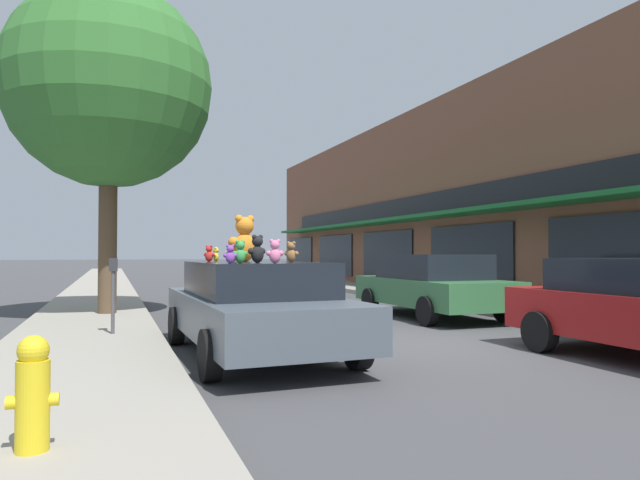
{
  "coord_description": "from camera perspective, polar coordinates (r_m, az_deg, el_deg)",
  "views": [
    {
      "loc": [
        -4.59,
        -8.3,
        1.5
      ],
      "look_at": [
        -0.43,
        3.08,
        1.78
      ],
      "focal_mm": 32.0,
      "sensor_mm": 36.0,
      "label": 1
    }
  ],
  "objects": [
    {
      "name": "teddy_bear_brown",
      "position": [
        8.25,
        -2.89,
        -1.22
      ],
      "size": [
        0.21,
        0.2,
        0.3
      ],
      "rotation": [
        0.0,
        0.0,
        2.41
      ],
      "color": "olive",
      "rests_on": "plush_art_car"
    },
    {
      "name": "teddy_bear_pink",
      "position": [
        7.34,
        -4.53,
        -1.17
      ],
      "size": [
        0.24,
        0.15,
        0.31
      ],
      "rotation": [
        0.0,
        0.0,
        2.94
      ],
      "color": "pink",
      "rests_on": "plush_art_car"
    },
    {
      "name": "teddy_bear_yellow",
      "position": [
        9.47,
        -10.37,
        -1.42
      ],
      "size": [
        0.13,
        0.17,
        0.23
      ],
      "rotation": [
        0.0,
        0.0,
        4.32
      ],
      "color": "yellow",
      "rests_on": "plush_art_car"
    },
    {
      "name": "teddy_bear_black",
      "position": [
        7.64,
        -6.29,
        -0.93
      ],
      "size": [
        0.29,
        0.21,
        0.38
      ],
      "rotation": [
        0.0,
        0.0,
        3.55
      ],
      "color": "black",
      "rests_on": "plush_art_car"
    },
    {
      "name": "teddy_bear_cream",
      "position": [
        9.04,
        -8.72,
        -1.14
      ],
      "size": [
        0.25,
        0.16,
        0.33
      ],
      "rotation": [
        0.0,
        0.0,
        3.03
      ],
      "color": "beige",
      "rests_on": "plush_art_car"
    },
    {
      "name": "teddy_bear_green",
      "position": [
        7.47,
        -7.99,
        -1.2
      ],
      "size": [
        0.23,
        0.16,
        0.3
      ],
      "rotation": [
        0.0,
        0.0,
        3.48
      ],
      "color": "green",
      "rests_on": "plush_art_car"
    },
    {
      "name": "fire_hydrant",
      "position": [
        4.5,
        -26.78,
        -13.5
      ],
      "size": [
        0.33,
        0.22,
        0.79
      ],
      "color": "yellow",
      "rests_on": "sidewalk_near"
    },
    {
      "name": "street_tree",
      "position": [
        14.28,
        -20.35,
        14.17
      ],
      "size": [
        4.63,
        4.63,
        7.48
      ],
      "color": "brown",
      "rests_on": "sidewalk_near"
    },
    {
      "name": "teddy_bear_teal",
      "position": [
        9.34,
        -7.33,
        -1.41
      ],
      "size": [
        0.15,
        0.18,
        0.24
      ],
      "rotation": [
        0.0,
        0.0,
        4.16
      ],
      "color": "teal",
      "rests_on": "plush_art_car"
    },
    {
      "name": "sidewalk_near",
      "position": [
        8.43,
        -22.98,
        -10.95
      ],
      "size": [
        2.43,
        90.0,
        0.14
      ],
      "color": "gray",
      "rests_on": "ground_plane"
    },
    {
      "name": "parking_meter",
      "position": [
        10.22,
        -19.99,
        -4.29
      ],
      "size": [
        0.14,
        0.1,
        1.27
      ],
      "color": "#4C4C51",
      "rests_on": "sidewalk_near"
    },
    {
      "name": "ground_plane",
      "position": [
        9.6,
        8.9,
        -10.27
      ],
      "size": [
        260.0,
        260.0,
        0.0
      ],
      "primitive_type": "plane",
      "color": "#424244"
    },
    {
      "name": "parked_car_far_center",
      "position": [
        13.58,
        11.16,
        -4.35
      ],
      "size": [
        2.11,
        4.43,
        1.47
      ],
      "color": "#336B3D",
      "rests_on": "ground_plane"
    },
    {
      "name": "teddy_bear_red",
      "position": [
        8.95,
        -11.03,
        -1.34
      ],
      "size": [
        0.18,
        0.17,
        0.26
      ],
      "rotation": [
        0.0,
        0.0,
        2.48
      ],
      "color": "red",
      "rests_on": "plush_art_car"
    },
    {
      "name": "storefront_row",
      "position": [
        25.03,
        22.19,
        3.4
      ],
      "size": [
        13.22,
        34.93,
        7.03
      ],
      "color": "brown",
      "rests_on": "ground_plane"
    },
    {
      "name": "teddy_bear_purple",
      "position": [
        7.35,
        -8.97,
        -1.42
      ],
      "size": [
        0.18,
        0.11,
        0.24
      ],
      "rotation": [
        0.0,
        0.0,
        3.16
      ],
      "color": "purple",
      "rests_on": "plush_art_car"
    },
    {
      "name": "teddy_bear_giant",
      "position": [
        8.79,
        -7.57,
        0.08
      ],
      "size": [
        0.54,
        0.38,
        0.72
      ],
      "rotation": [
        0.0,
        0.0,
        3.44
      ],
      "color": "orange",
      "rests_on": "plush_art_car"
    },
    {
      "name": "sidewalk_far",
      "position": [
        12.76,
        29.11,
        -7.57
      ],
      "size": [
        2.43,
        90.0,
        0.14
      ],
      "color": "gray",
      "rests_on": "ground_plane"
    },
    {
      "name": "plush_art_car",
      "position": [
        8.44,
        -6.4,
        -6.52
      ],
      "size": [
        2.19,
        4.74,
        1.36
      ],
      "rotation": [
        0.0,
        0.0,
        0.03
      ],
      "color": "#4C5660",
      "rests_on": "ground_plane"
    }
  ]
}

